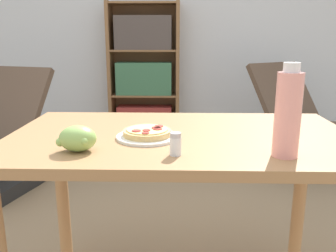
{
  "coord_description": "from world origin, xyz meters",
  "views": [
    {
      "loc": [
        0.13,
        -1.36,
        1.11
      ],
      "look_at": [
        0.09,
        -0.22,
        0.82
      ],
      "focal_mm": 38.0,
      "sensor_mm": 36.0,
      "label": 1
    }
  ],
  "objects_px": {
    "bookshelf": "(144,77)",
    "grape_bunch": "(78,139)",
    "drink_bottle": "(288,113)",
    "salt_shaker": "(176,144)",
    "lounge_chair_far": "(296,133)",
    "pizza_on_plate": "(147,134)"
  },
  "relations": [
    {
      "from": "salt_shaker",
      "to": "lounge_chair_far",
      "type": "bearing_deg",
      "value": 62.59
    },
    {
      "from": "bookshelf",
      "to": "pizza_on_plate",
      "type": "bearing_deg",
      "value": -84.42
    },
    {
      "from": "pizza_on_plate",
      "to": "grape_bunch",
      "type": "height_order",
      "value": "grape_bunch"
    },
    {
      "from": "bookshelf",
      "to": "grape_bunch",
      "type": "bearing_deg",
      "value": -88.9
    },
    {
      "from": "pizza_on_plate",
      "to": "salt_shaker",
      "type": "relative_size",
      "value": 3.1
    },
    {
      "from": "drink_bottle",
      "to": "salt_shaker",
      "type": "xyz_separation_m",
      "value": [
        -0.33,
        0.0,
        -0.1
      ]
    },
    {
      "from": "pizza_on_plate",
      "to": "salt_shaker",
      "type": "distance_m",
      "value": 0.21
    },
    {
      "from": "pizza_on_plate",
      "to": "drink_bottle",
      "type": "relative_size",
      "value": 0.78
    },
    {
      "from": "drink_bottle",
      "to": "lounge_chair_far",
      "type": "bearing_deg",
      "value": 70.36
    },
    {
      "from": "lounge_chair_far",
      "to": "bookshelf",
      "type": "relative_size",
      "value": 0.65
    },
    {
      "from": "pizza_on_plate",
      "to": "bookshelf",
      "type": "xyz_separation_m",
      "value": [
        -0.26,
        2.62,
        -0.09
      ]
    },
    {
      "from": "grape_bunch",
      "to": "bookshelf",
      "type": "distance_m",
      "value": 2.77
    },
    {
      "from": "pizza_on_plate",
      "to": "drink_bottle",
      "type": "bearing_deg",
      "value": -22.85
    },
    {
      "from": "pizza_on_plate",
      "to": "bookshelf",
      "type": "bearing_deg",
      "value": 95.58
    },
    {
      "from": "grape_bunch",
      "to": "salt_shaker",
      "type": "xyz_separation_m",
      "value": [
        0.3,
        -0.03,
        -0.01
      ]
    },
    {
      "from": "drink_bottle",
      "to": "bookshelf",
      "type": "height_order",
      "value": "bookshelf"
    },
    {
      "from": "pizza_on_plate",
      "to": "salt_shaker",
      "type": "height_order",
      "value": "salt_shaker"
    },
    {
      "from": "salt_shaker",
      "to": "bookshelf",
      "type": "relative_size",
      "value": 0.05
    },
    {
      "from": "grape_bunch",
      "to": "lounge_chair_far",
      "type": "bearing_deg",
      "value": 55.83
    },
    {
      "from": "salt_shaker",
      "to": "lounge_chair_far",
      "type": "distance_m",
      "value": 2.33
    },
    {
      "from": "grape_bunch",
      "to": "bookshelf",
      "type": "height_order",
      "value": "bookshelf"
    },
    {
      "from": "salt_shaker",
      "to": "lounge_chair_far",
      "type": "height_order",
      "value": "lounge_chair_far"
    }
  ]
}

